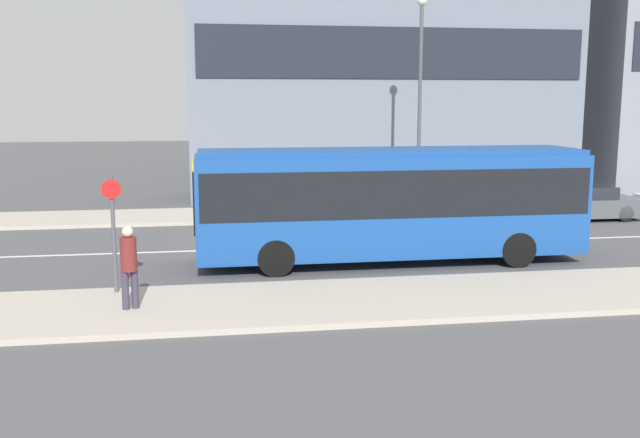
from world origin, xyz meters
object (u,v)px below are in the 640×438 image
city_bus (389,198)px  parked_car_0 (583,203)px  pedestrian_near_stop (129,262)px  street_lamp (420,86)px  bus_stop_sign (113,226)px

city_bus → parked_car_0: city_bus is taller
pedestrian_near_stop → street_lamp: bearing=30.4°
parked_car_0 → city_bus: bearing=-147.3°
city_bus → bus_stop_sign: city_bus is taller
parked_car_0 → bus_stop_sign: 18.29m
street_lamp → city_bus: bearing=-112.4°
parked_car_0 → pedestrian_near_stop: bearing=-147.9°
parked_car_0 → bus_stop_sign: (-16.18, -8.47, 1.07)m
city_bus → pedestrian_near_stop: 7.78m
pedestrian_near_stop → bus_stop_sign: 1.56m
bus_stop_sign → street_lamp: bearing=44.8°
parked_car_0 → bus_stop_sign: bus_stop_sign is taller
city_bus → street_lamp: 8.66m
city_bus → parked_car_0: bearing=27.2°
parked_car_0 → street_lamp: street_lamp is taller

